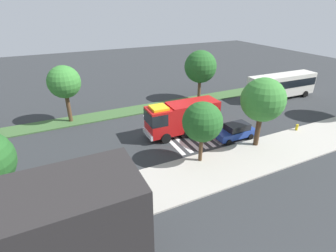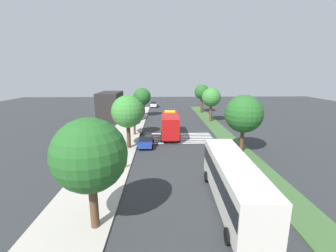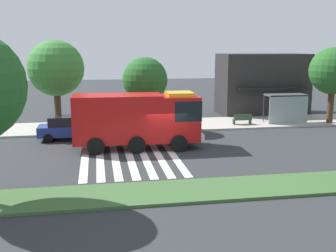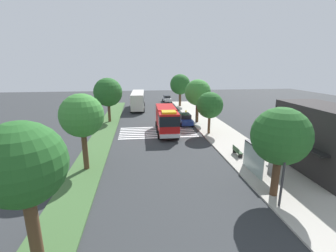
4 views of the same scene
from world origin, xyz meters
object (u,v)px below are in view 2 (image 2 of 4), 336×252
transit_bus (233,180)px  sidewalk_tree_far_west (90,155)px  parked_car_east (154,104)px  median_tree_far_west (244,114)px  bus_stop_shelter (138,111)px  fire_hydrant (125,164)px  parked_car_mid (146,140)px  median_tree_west (211,97)px  sidewalk_tree_east (142,97)px  median_tree_center (202,92)px  street_lamp (144,101)px  bench_near_shelter (137,121)px  sidewalk_tree_center (134,111)px  fire_truck (170,124)px  sidewalk_tree_west (128,112)px

transit_bus → sidewalk_tree_far_west: sidewalk_tree_far_west is taller
parked_car_east → median_tree_far_west: bearing=-160.6°
bus_stop_shelter → fire_hydrant: bus_stop_shelter is taller
parked_car_mid → bus_stop_shelter: 18.44m
sidewalk_tree_far_west → median_tree_west: sidewalk_tree_far_west is taller
sidewalk_tree_east → median_tree_far_west: bearing=-149.9°
parked_car_east → median_tree_center: bearing=-128.5°
street_lamp → median_tree_far_west: 29.97m
bench_near_shelter → transit_bus: bearing=-160.6°
transit_bus → median_tree_far_west: median_tree_far_west is taller
bench_near_shelter → sidewalk_tree_center: (-8.36, -0.53, 3.48)m
fire_truck → sidewalk_tree_far_west: sidewalk_tree_far_west is taller
sidewalk_tree_far_west → sidewalk_tree_west: size_ratio=1.03×
bench_near_shelter → sidewalk_tree_center: size_ratio=0.28×
transit_bus → median_tree_west: bearing=173.1°
transit_bus → bus_stop_shelter: 34.60m
parked_car_east → sidewalk_tree_east: size_ratio=0.69×
median_tree_west → parked_car_mid: bearing=141.7°
sidewalk_tree_east → median_tree_center: size_ratio=0.92×
parked_car_mid → bus_stop_shelter: size_ratio=1.28×
street_lamp → median_tree_far_west: bearing=-151.9°
bus_stop_shelter → sidewalk_tree_west: 19.39m
median_tree_west → median_tree_far_west: bearing=180.0°
fire_truck → transit_bus: size_ratio=0.73×
parked_car_mid → bus_stop_shelter: bus_stop_shelter is taller
parked_car_mid → sidewalk_tree_far_west: 17.74m
street_lamp → sidewalk_tree_west: size_ratio=0.81×
bus_stop_shelter → bench_near_shelter: size_ratio=2.19×
sidewalk_tree_west → sidewalk_tree_center: size_ratio=1.23×
bench_near_shelter → street_lamp: size_ratio=0.28×
parked_car_mid → sidewalk_tree_west: (-0.92, 2.20, 4.14)m
transit_bus → fire_hydrant: (7.27, 9.22, -1.69)m
bus_stop_shelter → median_tree_west: median_tree_west is taller
bus_stop_shelter → median_tree_center: (8.18, -15.06, 3.35)m
sidewalk_tree_west → sidewalk_tree_center: 6.83m
street_lamp → sidewalk_tree_far_west: (-40.43, 0.40, 1.54)m
parked_car_east → median_tree_far_west: (-40.10, -12.32, 4.12)m
parked_car_mid → bus_stop_shelter: (18.21, 2.74, 1.01)m
sidewalk_tree_west → median_tree_far_west: (-2.15, -14.52, 0.03)m
sidewalk_tree_far_west → median_tree_west: (32.71, -14.52, 0.01)m
parked_car_mid → sidewalk_tree_east: sidewalk_tree_east is taller
sidewalk_tree_east → median_tree_far_west: 28.95m
sidewalk_tree_center → bench_near_shelter: bearing=3.6°
street_lamp → parked_car_mid: bearing=-175.6°
bench_near_shelter → street_lamp: bearing=-5.8°
sidewalk_tree_center → median_tree_center: (20.54, -14.52, 1.17)m
parked_car_east → fire_hydrant: 44.62m
bus_stop_shelter → sidewalk_tree_center: (-12.36, -0.54, 2.18)m
bus_stop_shelter → median_tree_center: bearing=-61.5°
median_tree_far_west → median_tree_west: 18.67m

